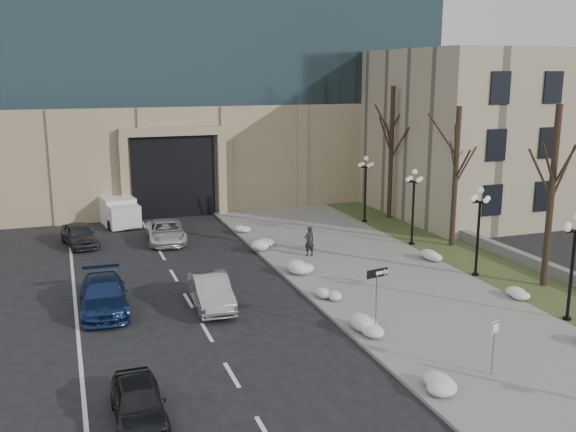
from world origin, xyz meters
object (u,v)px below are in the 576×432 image
lamppost_b (479,220)px  keep_sign (494,337)px  one_way_sign (381,280)px  lamppost_c (414,197)px  box_truck (116,209)px  car_d (166,232)px  lamppost_d (366,180)px  car_a (138,402)px  pedestrian (309,241)px  car_e (79,235)px  lamppost_a (574,253)px  car_b (211,291)px  car_c (103,295)px

lamppost_b → keep_sign: bearing=-122.8°
one_way_sign → lamppost_c: 14.27m
box_truck → keep_sign: bearing=-78.9°
car_d → lamppost_d: (14.07, 0.55, 2.40)m
car_a → lamppost_c: bearing=39.7°
pedestrian → lamppost_b: 9.50m
lamppost_b → lamppost_c: same height
keep_sign → lamppost_b: size_ratio=0.44×
one_way_sign → keep_sign: bearing=-78.5°
car_e → car_d: bearing=-21.5°
car_d → one_way_sign: (5.80, -17.56, 1.67)m
box_truck → car_e: bearing=-123.5°
keep_sign → lamppost_b: (6.28, 9.74, 1.54)m
lamppost_a → lamppost_d: size_ratio=1.00×
car_d → lamppost_d: 14.28m
car_e → lamppost_b: lamppost_b is taller
pedestrian → lamppost_d: (6.87, 6.78, 2.09)m
one_way_sign → car_b: bearing=124.3°
car_d → lamppost_a: (14.07, -18.95, 2.40)m
car_a → pedestrian: (11.38, 14.79, 0.33)m
car_c → keep_sign: keep_sign is taller
car_c → keep_sign: size_ratio=2.41×
car_d → pedestrian: size_ratio=2.81×
lamppost_a → one_way_sign: bearing=170.4°
car_a → lamppost_b: lamppost_b is taller
lamppost_d → car_b: bearing=-137.8°
one_way_sign → keep_sign: size_ratio=1.36×
car_d → car_b: bearing=-85.5°
car_d → box_truck: size_ratio=0.78×
car_c → car_e: car_c is taller
car_b → car_e: car_b is taller
pedestrian → lamppost_d: size_ratio=0.36×
car_b → lamppost_d: (13.95, 12.65, 2.34)m
car_e → one_way_sign: bearing=-70.9°
box_truck → lamppost_c: (16.52, -12.65, 2.16)m
lamppost_d → pedestrian: bearing=-135.4°
car_e → lamppost_b: 23.53m
car_d → box_truck: (-2.45, 6.70, 0.25)m
car_a → lamppost_c: lamppost_c is taller
car_e → lamppost_a: size_ratio=0.86×
car_a → one_way_sign: (9.98, 3.46, 1.69)m
lamppost_d → car_d: bearing=-177.8°
car_e → lamppost_a: (19.23, -19.85, 2.37)m
car_d → pedestrian: 9.52m
lamppost_c → lamppost_a: bearing=-90.0°
car_c → lamppost_a: 20.36m
box_truck → keep_sign: 30.65m
lamppost_a → lamppost_c: 13.00m
car_b → pedestrian: bearing=42.7°
one_way_sign → car_a: bearing=-172.7°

